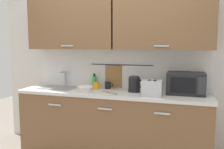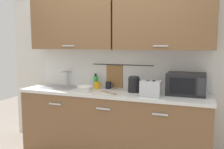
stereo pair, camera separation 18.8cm
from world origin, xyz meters
name	(u,v)px [view 2 (the right image)]	position (x,y,z in m)	size (l,w,h in m)	color
counter_unit	(112,123)	(-0.01, 0.30, 0.46)	(2.53, 0.64, 0.90)	brown
back_wall_assembly	(118,44)	(0.00, 0.53, 1.52)	(3.70, 0.41, 2.50)	silver
sink_faucet	(67,76)	(-0.82, 0.53, 1.04)	(0.09, 0.17, 0.22)	#B2B5BA
microwave	(186,84)	(0.93, 0.41, 1.04)	(0.46, 0.35, 0.27)	black
electric_kettle	(134,84)	(0.29, 0.34, 1.00)	(0.23, 0.16, 0.21)	black
dish_soap_bottle	(96,81)	(-0.35, 0.53, 0.99)	(0.06, 0.06, 0.20)	green
mug_near_sink	(97,85)	(-0.27, 0.41, 0.95)	(0.12, 0.08, 0.09)	orange
mixing_bowl	(85,88)	(-0.33, 0.16, 0.94)	(0.21, 0.21, 0.08)	silver
toaster	(151,88)	(0.54, 0.16, 1.00)	(0.26, 0.17, 0.19)	#B7BABF
mug_by_kettle	(109,85)	(-0.12, 0.47, 0.95)	(0.12, 0.08, 0.09)	black
wooden_spoon	(111,93)	(0.03, 0.16, 0.91)	(0.26, 0.15, 0.01)	#9E7042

